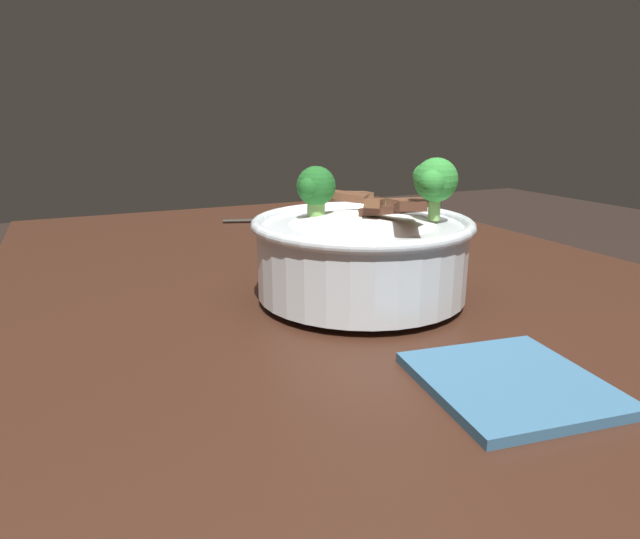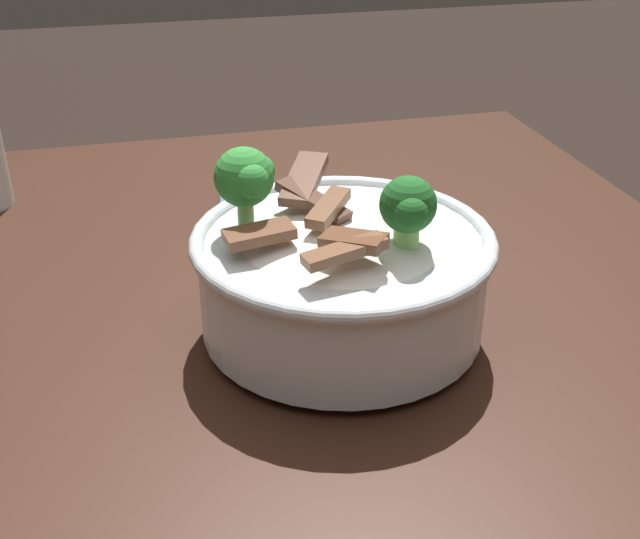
# 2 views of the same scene
# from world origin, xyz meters

# --- Properties ---
(dining_table) EXTENTS (1.19, 0.81, 0.75)m
(dining_table) POSITION_xyz_m (0.00, 0.00, 0.61)
(dining_table) COLOR #381E14
(dining_table) RESTS_ON ground
(rice_bowl) EXTENTS (0.24, 0.24, 0.15)m
(rice_bowl) POSITION_xyz_m (-0.09, 0.01, 0.80)
(rice_bowl) COLOR silver
(rice_bowl) RESTS_ON dining_table
(chopsticks_pair) EXTENTS (0.08, 0.20, 0.01)m
(chopsticks_pair) POSITION_xyz_m (0.38, -0.06, 0.75)
(chopsticks_pair) COLOR #28231E
(chopsticks_pair) RESTS_ON dining_table
(folded_napkin) EXTENTS (0.15, 0.14, 0.01)m
(folded_napkin) POSITION_xyz_m (-0.31, 0.01, 0.75)
(folded_napkin) COLOR #386689
(folded_napkin) RESTS_ON dining_table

